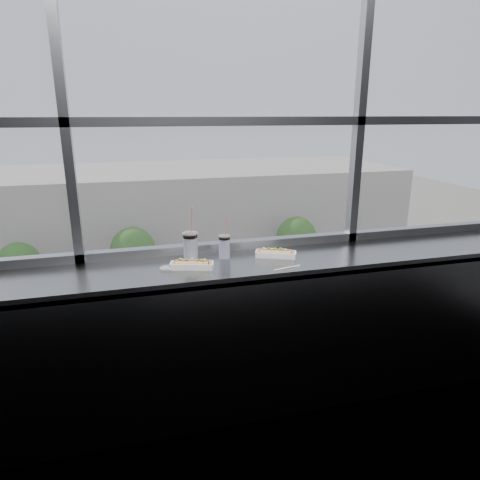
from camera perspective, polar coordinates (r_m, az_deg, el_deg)
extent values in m
plane|color=black|center=(3.32, -1.78, -10.37)|extent=(6.00, 0.00, 6.00)
plane|color=silver|center=(2.99, -2.19, 21.31)|extent=(6.00, 0.00, 6.00)
cube|color=gray|center=(2.86, -0.59, -3.50)|extent=(6.00, 0.55, 0.06)
cube|color=gray|center=(2.87, 0.77, -15.02)|extent=(6.00, 0.04, 1.04)
cube|color=white|center=(2.75, -6.42, -3.72)|extent=(0.29, 0.16, 0.01)
cube|color=white|center=(2.75, -6.43, -3.36)|extent=(0.29, 0.16, 0.04)
cylinder|color=tan|center=(2.74, -6.44, -3.21)|extent=(0.21, 0.10, 0.05)
cylinder|color=maroon|center=(2.74, -6.44, -2.96)|extent=(0.22, 0.09, 0.03)
cube|color=white|center=(2.96, 4.78, -2.22)|extent=(0.29, 0.19, 0.01)
cube|color=white|center=(2.95, 4.78, -1.88)|extent=(0.29, 0.19, 0.04)
cylinder|color=tan|center=(2.95, 4.79, -1.73)|extent=(0.21, 0.13, 0.05)
cylinder|color=maroon|center=(2.94, 4.79, -1.49)|extent=(0.22, 0.12, 0.03)
cylinder|color=white|center=(2.86, -6.62, -1.03)|extent=(0.09, 0.09, 0.19)
cylinder|color=black|center=(2.83, -6.68, 0.58)|extent=(0.10, 0.10, 0.02)
cylinder|color=silver|center=(2.83, -6.69, 0.88)|extent=(0.10, 0.10, 0.01)
cylinder|color=#D66E5E|center=(2.80, -6.45, 2.53)|extent=(0.01, 0.05, 0.20)
cylinder|color=white|center=(2.92, -2.09, -0.96)|extent=(0.07, 0.07, 0.15)
cylinder|color=black|center=(2.90, -2.10, 0.29)|extent=(0.08, 0.08, 0.02)
cylinder|color=silver|center=(2.89, -2.11, 0.53)|extent=(0.08, 0.08, 0.01)
cylinder|color=#D66E5E|center=(2.87, -1.89, 1.80)|extent=(0.01, 0.04, 0.16)
cylinder|color=white|center=(2.75, 6.32, -3.70)|extent=(0.19, 0.05, 0.01)
ellipsoid|color=silver|center=(2.75, -9.55, -3.66)|extent=(0.11, 0.08, 0.03)
plane|color=gray|center=(48.19, -13.76, 0.40)|extent=(120.00, 120.00, 0.00)
cube|color=black|center=(26.33, -12.00, -13.44)|extent=(80.00, 10.00, 0.06)
cube|color=gray|center=(33.52, -12.87, -6.72)|extent=(80.00, 6.00, 0.04)
cube|color=beige|center=(41.87, -13.88, 3.63)|extent=(50.00, 14.00, 8.00)
imported|color=#5A2106|center=(29.50, -9.48, -7.51)|extent=(2.83, 6.41, 2.11)
imported|color=maroon|center=(22.34, -11.02, -15.95)|extent=(3.52, 6.83, 2.18)
imported|color=white|center=(32.53, 11.44, -5.19)|extent=(2.96, 6.70, 2.21)
imported|color=silver|center=(23.09, 1.86, -14.54)|extent=(2.70, 6.35, 2.11)
imported|color=#63579D|center=(26.32, 19.35, -11.26)|extent=(3.31, 6.86, 2.22)
imported|color=#66605B|center=(32.68, -23.96, -6.23)|extent=(0.75, 1.01, 2.26)
imported|color=#66605B|center=(32.39, -11.55, -5.58)|extent=(0.65, 0.86, 1.94)
imported|color=#66605B|center=(34.89, 0.11, -3.35)|extent=(0.74, 0.99, 2.22)
imported|color=#66605B|center=(34.82, -3.12, -3.46)|extent=(0.72, 0.96, 2.16)
cylinder|color=#47382B|center=(33.96, -26.97, -5.93)|extent=(0.22, 0.22, 2.17)
sphere|color=#397423|center=(33.31, -27.42, -2.75)|extent=(2.90, 2.90, 2.90)
cylinder|color=#47382B|center=(33.07, -13.81, -4.87)|extent=(0.24, 0.24, 2.44)
sphere|color=#397423|center=(32.33, -14.08, -1.17)|extent=(3.26, 3.26, 3.26)
cylinder|color=#47382B|center=(35.57, 7.39, -2.98)|extent=(0.24, 0.24, 2.43)
sphere|color=#397423|center=(34.89, 7.53, 0.47)|extent=(3.24, 3.24, 3.24)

